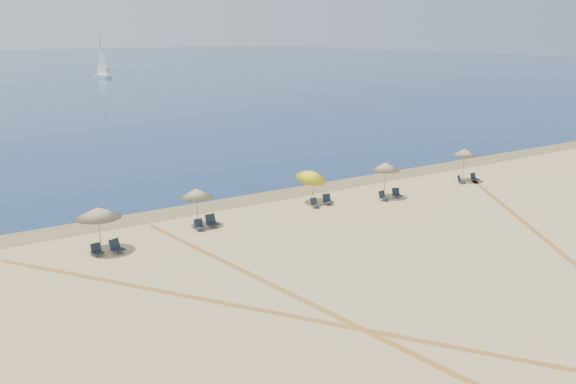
{
  "coord_description": "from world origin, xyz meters",
  "views": [
    {
      "loc": [
        -20.07,
        -10.84,
        11.11
      ],
      "look_at": [
        0.0,
        20.0,
        1.3
      ],
      "focal_mm": 37.57,
      "sensor_mm": 36.0,
      "label": 1
    }
  ],
  "objects_px": {
    "umbrella_2": "(196,193)",
    "chair_6": "(328,200)",
    "sailboat_1": "(104,63)",
    "chair_1": "(97,250)",
    "chair_3": "(199,225)",
    "sailboat_2": "(102,65)",
    "chair_8": "(397,193)",
    "chair_4": "(212,222)",
    "chair_5": "(315,203)",
    "umbrella_1": "(98,213)",
    "umbrella_4": "(385,166)",
    "chair_10": "(474,177)",
    "chair_2": "(116,247)",
    "umbrella_5": "(465,152)",
    "umbrella_3": "(312,175)",
    "chair_9": "(461,180)",
    "chair_7": "(383,196)"
  },
  "relations": [
    {
      "from": "chair_6",
      "to": "umbrella_2",
      "type": "bearing_deg",
      "value": -177.09
    },
    {
      "from": "chair_2",
      "to": "sailboat_2",
      "type": "bearing_deg",
      "value": 55.2
    },
    {
      "from": "umbrella_2",
      "to": "umbrella_3",
      "type": "distance_m",
      "value": 8.55
    },
    {
      "from": "umbrella_5",
      "to": "chair_4",
      "type": "distance_m",
      "value": 21.27
    },
    {
      "from": "sailboat_2",
      "to": "chair_8",
      "type": "bearing_deg",
      "value": -106.07
    },
    {
      "from": "umbrella_3",
      "to": "chair_2",
      "type": "xyz_separation_m",
      "value": [
        -14.02,
        -2.32,
        -1.59
      ]
    },
    {
      "from": "chair_2",
      "to": "chair_4",
      "type": "relative_size",
      "value": 1.11
    },
    {
      "from": "sailboat_1",
      "to": "sailboat_2",
      "type": "relative_size",
      "value": 0.63
    },
    {
      "from": "sailboat_1",
      "to": "chair_1",
      "type": "bearing_deg",
      "value": -117.09
    },
    {
      "from": "umbrella_2",
      "to": "chair_10",
      "type": "xyz_separation_m",
      "value": [
        22.5,
        -1.54,
        -1.71
      ]
    },
    {
      "from": "umbrella_1",
      "to": "chair_4",
      "type": "relative_size",
      "value": 3.21
    },
    {
      "from": "umbrella_2",
      "to": "chair_2",
      "type": "distance_m",
      "value": 6.04
    },
    {
      "from": "chair_7",
      "to": "sailboat_1",
      "type": "relative_size",
      "value": 0.11
    },
    {
      "from": "umbrella_2",
      "to": "chair_6",
      "type": "xyz_separation_m",
      "value": [
        9.15,
        -0.61,
        -1.67
      ]
    },
    {
      "from": "umbrella_4",
      "to": "chair_8",
      "type": "relative_size",
      "value": 3.38
    },
    {
      "from": "chair_6",
      "to": "chair_5",
      "type": "bearing_deg",
      "value": -166.0
    },
    {
      "from": "umbrella_3",
      "to": "chair_4",
      "type": "xyz_separation_m",
      "value": [
        -7.97,
        -1.15,
        -1.58
      ]
    },
    {
      "from": "umbrella_5",
      "to": "sailboat_1",
      "type": "height_order",
      "value": "sailboat_1"
    },
    {
      "from": "chair_2",
      "to": "chair_9",
      "type": "distance_m",
      "value": 26.51
    },
    {
      "from": "sailboat_1",
      "to": "chair_10",
      "type": "bearing_deg",
      "value": -107.15
    },
    {
      "from": "umbrella_1",
      "to": "umbrella_4",
      "type": "relative_size",
      "value": 0.96
    },
    {
      "from": "chair_3",
      "to": "chair_4",
      "type": "relative_size",
      "value": 0.85
    },
    {
      "from": "chair_8",
      "to": "chair_10",
      "type": "xyz_separation_m",
      "value": [
        8.31,
        0.29,
        -0.02
      ]
    },
    {
      "from": "chair_10",
      "to": "chair_2",
      "type": "bearing_deg",
      "value": -177.23
    },
    {
      "from": "umbrella_4",
      "to": "chair_6",
      "type": "distance_m",
      "value": 4.81
    },
    {
      "from": "umbrella_1",
      "to": "sailboat_2",
      "type": "height_order",
      "value": "sailboat_2"
    },
    {
      "from": "chair_1",
      "to": "chair_3",
      "type": "relative_size",
      "value": 1.04
    },
    {
      "from": "umbrella_1",
      "to": "chair_1",
      "type": "bearing_deg",
      "value": -123.49
    },
    {
      "from": "chair_9",
      "to": "chair_7",
      "type": "bearing_deg",
      "value": 159.25
    },
    {
      "from": "chair_6",
      "to": "sailboat_1",
      "type": "distance_m",
      "value": 161.56
    },
    {
      "from": "umbrella_4",
      "to": "chair_5",
      "type": "bearing_deg",
      "value": 174.17
    },
    {
      "from": "umbrella_1",
      "to": "chair_5",
      "type": "bearing_deg",
      "value": 1.78
    },
    {
      "from": "chair_4",
      "to": "sailboat_2",
      "type": "height_order",
      "value": "sailboat_2"
    },
    {
      "from": "umbrella_3",
      "to": "sailboat_1",
      "type": "relative_size",
      "value": 0.39
    },
    {
      "from": "chair_3",
      "to": "chair_4",
      "type": "bearing_deg",
      "value": 10.59
    },
    {
      "from": "chair_3",
      "to": "chair_8",
      "type": "bearing_deg",
      "value": -2.48
    },
    {
      "from": "chair_4",
      "to": "chair_8",
      "type": "bearing_deg",
      "value": -7.96
    },
    {
      "from": "umbrella_5",
      "to": "chair_3",
      "type": "bearing_deg",
      "value": 179.58
    },
    {
      "from": "chair_4",
      "to": "umbrella_4",
      "type": "bearing_deg",
      "value": -5.93
    },
    {
      "from": "chair_2",
      "to": "chair_3",
      "type": "height_order",
      "value": "chair_2"
    },
    {
      "from": "chair_4",
      "to": "chair_6",
      "type": "xyz_separation_m",
      "value": [
        8.58,
        0.14,
        -0.03
      ]
    },
    {
      "from": "chair_8",
      "to": "chair_10",
      "type": "height_order",
      "value": "chair_8"
    },
    {
      "from": "chair_4",
      "to": "chair_8",
      "type": "distance_m",
      "value": 13.66
    },
    {
      "from": "chair_3",
      "to": "sailboat_1",
      "type": "height_order",
      "value": "sailboat_1"
    },
    {
      "from": "umbrella_1",
      "to": "chair_6",
      "type": "distance_m",
      "value": 15.33
    },
    {
      "from": "umbrella_4",
      "to": "chair_10",
      "type": "xyz_separation_m",
      "value": [
        8.98,
        -0.22,
        -1.91
      ]
    },
    {
      "from": "umbrella_1",
      "to": "chair_10",
      "type": "xyz_separation_m",
      "value": [
        28.57,
        -0.35,
        -1.82
      ]
    },
    {
      "from": "umbrella_1",
      "to": "chair_5",
      "type": "distance_m",
      "value": 14.2
    },
    {
      "from": "umbrella_2",
      "to": "umbrella_3",
      "type": "relative_size",
      "value": 0.94
    },
    {
      "from": "chair_4",
      "to": "chair_5",
      "type": "distance_m",
      "value": 7.44
    }
  ]
}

